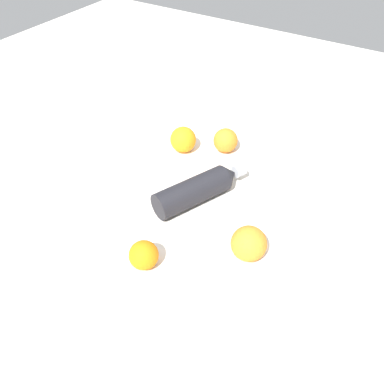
{
  "coord_description": "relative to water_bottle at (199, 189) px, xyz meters",
  "views": [
    {
      "loc": [
        0.58,
        0.43,
        0.67
      ],
      "look_at": [
        -0.03,
        0.05,
        0.03
      ],
      "focal_mm": 37.87,
      "sensor_mm": 36.0,
      "label": 1
    }
  ],
  "objects": [
    {
      "name": "orange_0",
      "position": [
        -0.21,
        -0.04,
        0.0
      ],
      "size": [
        0.07,
        0.07,
        0.07
      ],
      "primitive_type": "sphere",
      "color": "orange",
      "rests_on": "ground_plane"
    },
    {
      "name": "ground_plane",
      "position": [
        0.05,
        -0.06,
        -0.03
      ],
      "size": [
        2.4,
        2.4,
        0.0
      ],
      "primitive_type": "plane",
      "color": "silver"
    },
    {
      "name": "orange_1",
      "position": [
        0.23,
        0.01,
        -0.0
      ],
      "size": [
        0.06,
        0.06,
        0.06
      ],
      "primitive_type": "sphere",
      "color": "orange",
      "rests_on": "ground_plane"
    },
    {
      "name": "water_bottle",
      "position": [
        0.0,
        0.0,
        0.0
      ],
      "size": [
        0.25,
        0.15,
        0.07
      ],
      "rotation": [
        0.0,
        0.0,
        2.74
      ],
      "color": "black",
      "rests_on": "ground_plane"
    },
    {
      "name": "orange_3",
      "position": [
        -0.15,
        -0.14,
        0.0
      ],
      "size": [
        0.07,
        0.07,
        0.07
      ],
      "primitive_type": "sphere",
      "color": "orange",
      "rests_on": "ground_plane"
    },
    {
      "name": "orange_2",
      "position": [
        0.1,
        0.18,
        0.01
      ],
      "size": [
        0.08,
        0.08,
        0.08
      ],
      "primitive_type": "sphere",
      "color": "orange",
      "rests_on": "ground_plane"
    }
  ]
}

